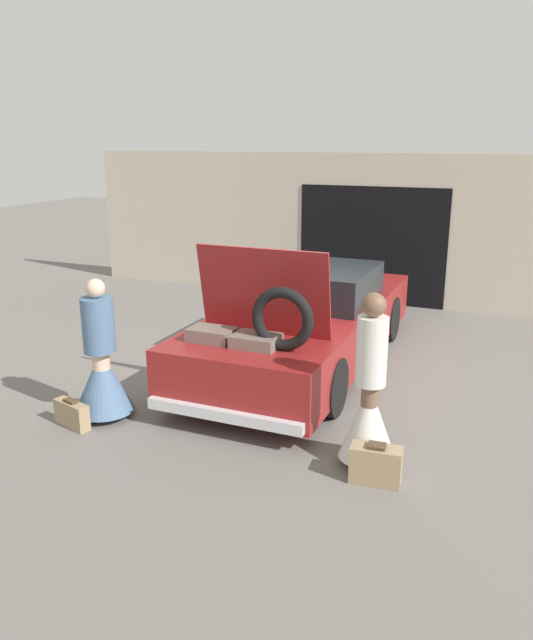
# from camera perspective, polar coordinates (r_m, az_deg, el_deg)

# --- Properties ---
(ground_plane) EXTENTS (40.00, 40.00, 0.00)m
(ground_plane) POSITION_cam_1_polar(r_m,az_deg,el_deg) (8.81, 3.48, -3.96)
(ground_plane) COLOR slate
(garage_wall_back) EXTENTS (12.00, 0.14, 2.80)m
(garage_wall_back) POSITION_cam_1_polar(r_m,az_deg,el_deg) (12.00, 9.69, 8.12)
(garage_wall_back) COLOR beige
(garage_wall_back) RESTS_ON ground_plane
(car) EXTENTS (1.91, 5.06, 1.88)m
(car) POSITION_cam_1_polar(r_m,az_deg,el_deg) (8.62, 3.57, -0.14)
(car) COLOR maroon
(car) RESTS_ON ground_plane
(person_left) EXTENTS (0.67, 0.67, 1.60)m
(person_left) POSITION_cam_1_polar(r_m,az_deg,el_deg) (7.20, -14.84, -4.40)
(person_left) COLOR beige
(person_left) RESTS_ON ground_plane
(person_right) EXTENTS (0.55, 0.55, 1.71)m
(person_right) POSITION_cam_1_polar(r_m,az_deg,el_deg) (6.01, 9.36, -7.70)
(person_right) COLOR brown
(person_right) RESTS_ON ground_plane
(suitcase_beside_left_person) EXTENTS (0.49, 0.26, 0.32)m
(suitcase_beside_left_person) POSITION_cam_1_polar(r_m,az_deg,el_deg) (7.19, -17.37, -8.23)
(suitcase_beside_left_person) COLOR #9E8460
(suitcase_beside_left_person) RESTS_ON ground_plane
(suitcase_beside_right_person) EXTENTS (0.48, 0.26, 0.38)m
(suitcase_beside_right_person) POSITION_cam_1_polar(r_m,az_deg,el_deg) (5.92, 9.96, -12.88)
(suitcase_beside_right_person) COLOR #9E8460
(suitcase_beside_right_person) RESTS_ON ground_plane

